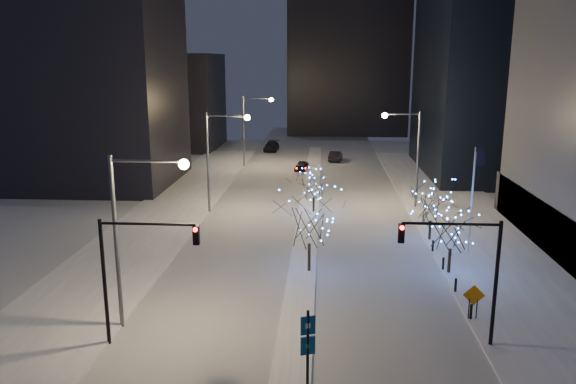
# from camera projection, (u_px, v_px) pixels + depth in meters

# --- Properties ---
(ground) EXTENTS (160.00, 160.00, 0.00)m
(ground) POSITION_uv_depth(u_px,v_px,m) (294.00, 350.00, 29.74)
(ground) COLOR silver
(ground) RESTS_ON ground
(road) EXTENTS (20.00, 130.00, 0.02)m
(road) POSITION_uv_depth(u_px,v_px,m) (310.00, 195.00, 63.73)
(road) COLOR #B3B8C3
(road) RESTS_ON ground
(median) EXTENTS (2.00, 80.00, 0.15)m
(median) POSITION_uv_depth(u_px,v_px,m) (309.00, 206.00, 58.86)
(median) COLOR white
(median) RESTS_ON ground
(east_sidewalk) EXTENTS (10.00, 90.00, 0.15)m
(east_sidewalk) POSITION_uv_depth(u_px,v_px,m) (480.00, 238.00, 48.20)
(east_sidewalk) COLOR white
(east_sidewalk) RESTS_ON ground
(west_sidewalk) EXTENTS (8.00, 90.00, 0.15)m
(west_sidewalk) POSITION_uv_depth(u_px,v_px,m) (149.00, 231.00, 50.03)
(west_sidewalk) COLOR white
(west_sidewalk) RESTS_ON ground
(filler_west_near) EXTENTS (22.00, 18.00, 24.00)m
(filler_west_near) POSITION_uv_depth(u_px,v_px,m) (80.00, 85.00, 67.60)
(filler_west_near) COLOR black
(filler_west_near) RESTS_ON ground
(filler_west_far) EXTENTS (18.00, 16.00, 16.00)m
(filler_west_far) POSITION_uv_depth(u_px,v_px,m) (167.00, 101.00, 97.53)
(filler_west_far) COLOR black
(filler_west_far) RESTS_ON ground
(horizon_block) EXTENTS (24.00, 14.00, 42.00)m
(horizon_block) POSITION_uv_depth(u_px,v_px,m) (348.00, 30.00, 113.90)
(horizon_block) COLOR black
(horizon_block) RESTS_ON ground
(street_lamp_w_near) EXTENTS (4.40, 0.56, 10.00)m
(street_lamp_w_near) POSITION_uv_depth(u_px,v_px,m) (133.00, 218.00, 30.75)
(street_lamp_w_near) COLOR #595E66
(street_lamp_w_near) RESTS_ON ground
(street_lamp_w_mid) EXTENTS (4.40, 0.56, 10.00)m
(street_lamp_w_mid) POSITION_uv_depth(u_px,v_px,m) (218.00, 149.00, 55.03)
(street_lamp_w_mid) COLOR #595E66
(street_lamp_w_mid) RESTS_ON ground
(street_lamp_w_far) EXTENTS (4.40, 0.56, 10.00)m
(street_lamp_w_far) POSITION_uv_depth(u_px,v_px,m) (251.00, 121.00, 79.32)
(street_lamp_w_far) COLOR #595E66
(street_lamp_w_far) RESTS_ON ground
(street_lamp_east) EXTENTS (3.90, 0.56, 10.00)m
(street_lamp_east) POSITION_uv_depth(u_px,v_px,m) (409.00, 146.00, 56.76)
(street_lamp_east) COLOR #595E66
(street_lamp_east) RESTS_ON ground
(traffic_signal_west) EXTENTS (5.26, 0.43, 7.00)m
(traffic_signal_west) POSITION_uv_depth(u_px,v_px,m) (132.00, 261.00, 29.17)
(traffic_signal_west) COLOR black
(traffic_signal_west) RESTS_ON ground
(traffic_signal_east) EXTENTS (5.26, 0.43, 7.00)m
(traffic_signal_east) POSITION_uv_depth(u_px,v_px,m) (467.00, 262.00, 29.05)
(traffic_signal_east) COLOR black
(traffic_signal_east) RESTS_ON ground
(flagpoles) EXTENTS (1.35, 2.60, 8.00)m
(flagpoles) POSITION_uv_depth(u_px,v_px,m) (473.00, 191.00, 44.55)
(flagpoles) COLOR silver
(flagpoles) RESTS_ON east_sidewalk
(bollards) EXTENTS (0.16, 12.16, 0.90)m
(bollards) POSITION_uv_depth(u_px,v_px,m) (449.00, 274.00, 38.67)
(bollards) COLOR black
(bollards) RESTS_ON east_sidewalk
(car_near) EXTENTS (2.15, 4.00, 1.29)m
(car_near) POSITION_uv_depth(u_px,v_px,m) (302.00, 166.00, 77.82)
(car_near) COLOR black
(car_near) RESTS_ON ground
(car_mid) EXTENTS (2.33, 4.77, 1.50)m
(car_mid) POSITION_uv_depth(u_px,v_px,m) (336.00, 156.00, 85.12)
(car_mid) COLOR black
(car_mid) RESTS_ON ground
(car_far) EXTENTS (2.40, 5.48, 1.57)m
(car_far) POSITION_uv_depth(u_px,v_px,m) (271.00, 146.00, 94.46)
(car_far) COLOR black
(car_far) RESTS_ON ground
(holiday_tree_median_near) EXTENTS (5.02, 5.02, 6.06)m
(holiday_tree_median_near) POSITION_uv_depth(u_px,v_px,m) (309.00, 219.00, 39.62)
(holiday_tree_median_near) COLOR black
(holiday_tree_median_near) RESTS_ON median
(holiday_tree_median_far) EXTENTS (4.79, 4.79, 4.57)m
(holiday_tree_median_far) POSITION_uv_depth(u_px,v_px,m) (314.00, 184.00, 55.68)
(holiday_tree_median_far) COLOR black
(holiday_tree_median_far) RESTS_ON median
(holiday_tree_plaza_near) EXTENTS (4.68, 4.68, 4.97)m
(holiday_tree_plaza_near) POSITION_uv_depth(u_px,v_px,m) (451.00, 229.00, 39.45)
(holiday_tree_plaza_near) COLOR black
(holiday_tree_plaza_near) RESTS_ON east_sidewalk
(holiday_tree_plaza_far) EXTENTS (5.14, 5.14, 5.13)m
(holiday_tree_plaza_far) POSITION_uv_depth(u_px,v_px,m) (432.00, 202.00, 46.83)
(holiday_tree_plaza_far) COLOR black
(holiday_tree_plaza_far) RESTS_ON east_sidewalk
(wayfinding_sign) EXTENTS (0.68, 0.31, 3.92)m
(wayfinding_sign) POSITION_uv_depth(u_px,v_px,m) (308.00, 341.00, 25.71)
(wayfinding_sign) COLOR black
(wayfinding_sign) RESTS_ON ground
(construction_sign) EXTENTS (1.28, 0.07, 2.10)m
(construction_sign) POSITION_uv_depth(u_px,v_px,m) (474.00, 298.00, 32.71)
(construction_sign) COLOR black
(construction_sign) RESTS_ON east_sidewalk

